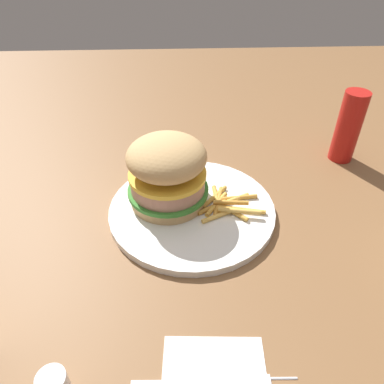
# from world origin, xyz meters

# --- Properties ---
(ground_plane) EXTENTS (1.60, 1.60, 0.00)m
(ground_plane) POSITION_xyz_m (0.00, 0.00, 0.00)
(ground_plane) COLOR brown
(plate) EXTENTS (0.26, 0.26, 0.01)m
(plate) POSITION_xyz_m (0.01, -0.03, 0.01)
(plate) COLOR white
(plate) RESTS_ON ground_plane
(sandwich) EXTENTS (0.13, 0.13, 0.11)m
(sandwich) POSITION_xyz_m (-0.03, -0.01, 0.07)
(sandwich) COLOR tan
(sandwich) RESTS_ON plate
(fries_pile) EXTENTS (0.11, 0.09, 0.01)m
(fries_pile) POSITION_xyz_m (0.06, -0.03, 0.02)
(fries_pile) COLOR #E5B251
(fries_pile) RESTS_ON plate
(ketchup_bottle) EXTENTS (0.04, 0.04, 0.13)m
(ketchup_bottle) POSITION_xyz_m (0.30, 0.12, 0.07)
(ketchup_bottle) COLOR #B21914
(ketchup_bottle) RESTS_ON ground_plane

